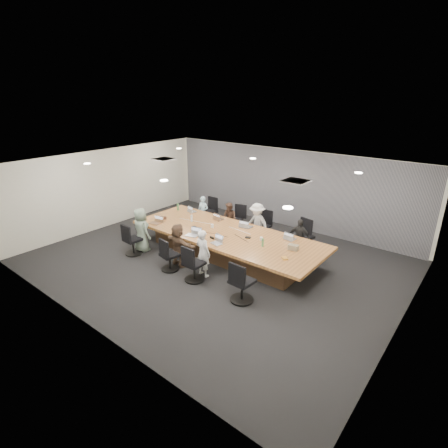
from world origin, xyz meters
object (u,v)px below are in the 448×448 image
Objects in this scene: chair_0 at (209,214)px; person_5 at (178,245)px; chair_7 at (242,284)px; laptop_4 at (155,223)px; chair_5 at (170,257)px; person_2 at (257,224)px; laptop_0 at (192,211)px; person_3 at (299,238)px; laptop_6 at (216,243)px; chair_4 at (133,242)px; person_6 at (203,253)px; chair_3 at (304,239)px; canvas_bag at (293,247)px; chair_2 at (262,228)px; laptop_3 at (290,238)px; chair_1 at (235,222)px; bottle_clear at (192,218)px; person_0 at (203,212)px; bottle_green_left at (178,207)px; laptop_5 at (192,235)px; bottle_green_right at (263,243)px; person_4 at (141,230)px; stapler at (212,238)px; chair_6 at (194,266)px; conference_table at (226,243)px; person_1 at (229,219)px; laptop_1 at (219,219)px; laptop_2 at (247,226)px; snack_packet at (285,258)px; mug_brown at (165,218)px.

person_5 reaches higher than chair_0.
laptop_4 is at bearing 170.29° from chair_7.
chair_5 is 0.56× the size of person_2.
person_3 is (3.85, 0.55, -0.16)m from laptop_0.
chair_7 is 2.81× the size of laptop_6.
chair_4 is 0.61× the size of person_6.
chair_3 is 3.21× the size of canvas_bag.
chair_2 is 0.69× the size of person_3.
chair_1 is at bearing -13.23° from laptop_3.
canvas_bag is (3.60, 0.12, -0.04)m from bottle_clear.
chair_3 is 3.87m from person_0.
chair_4 is 4.71m from laptop_3.
person_2 is at bearing 37.46° from bottle_clear.
laptop_3 is at bearing 2.65° from bottle_green_left.
laptop_6 is (-1.42, -2.15, 0.16)m from person_3.
chair_2 is at bearing 44.27° from bottle_clear.
laptop_5 is 2.13m from bottle_green_right.
chair_1 is 0.66× the size of person_0.
chair_7 is 0.67× the size of person_6.
chair_2 is at bearing 161.20° from chair_1.
chair_5 is 1.69m from person_4.
stapler is (-1.75, -1.95, 0.18)m from person_3.
person_4 is at bearing 173.15° from chair_6.
person_1 reaches higher than conference_table.
laptop_2 is at bearing -169.75° from laptop_1.
snack_packet is (4.87, -1.04, -0.10)m from bottle_green_left.
laptop_0 is 1.15m from mug_brown.
chair_1 is 2.68× the size of laptop_0.
laptop_5 is at bearing 162.67° from chair_7.
person_5 reaches higher than chair_7.
conference_table is at bearing -2.57° from bottle_clear.
chair_0 is at bearing -18.80° from chair_1.
snack_packet is (2.02, -1.24, 0.01)m from laptop_2.
person_0 reaches higher than laptop_4.
laptop_2 is at bearing -20.44° from person_1.
laptop_1 is at bearing -145.59° from person_2.
chair_2 is 2.82× the size of laptop_0.
person_3 reaches higher than laptop_2.
laptop_3 is at bearing 35.13° from chair_4.
person_1 is 2.18m from mug_brown.
bottle_green_right is 2.15× the size of mug_brown.
person_6 is 7.39× the size of snack_packet.
person_5 is 1.94m from mug_brown.
bottle_clear is 3.60m from canvas_bag.
chair_5 is at bearing -126.69° from laptop_6.
chair_2 is at bearing 21.12° from bottle_green_left.
bottle_green_left is at bearing 95.29° from laptop_4.
bottle_green_left is at bearing 28.47° from chair_3.
chair_3 is at bearing -178.37° from chair_0.
conference_table is at bearing -73.87° from person_6.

